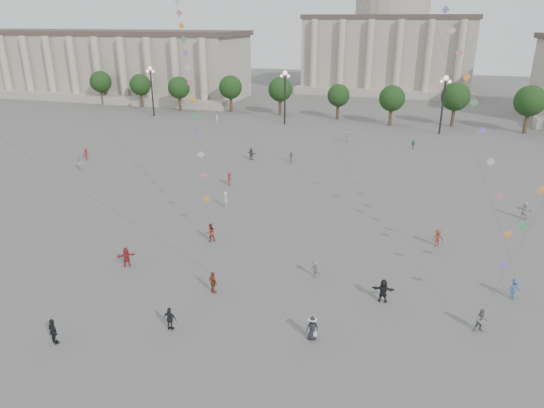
% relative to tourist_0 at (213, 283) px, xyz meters
% --- Properties ---
extents(ground, '(360.00, 360.00, 0.00)m').
position_rel_tourist_0_xyz_m(ground, '(2.56, -5.97, -0.90)').
color(ground, '#565451').
rests_on(ground, ground).
extents(hall_west, '(84.00, 26.22, 17.20)m').
position_rel_tourist_0_xyz_m(hall_west, '(-72.44, 87.93, 7.53)').
color(hall_west, '#AC9F90').
rests_on(hall_west, ground).
extents(hall_central, '(48.30, 34.30, 35.50)m').
position_rel_tourist_0_xyz_m(hall_central, '(2.56, 123.25, 13.33)').
color(hall_central, '#AC9F90').
rests_on(hall_central, ground).
extents(tree_row, '(137.12, 5.12, 8.00)m').
position_rel_tourist_0_xyz_m(tree_row, '(2.56, 72.03, 4.49)').
color(tree_row, '#392B1C').
rests_on(tree_row, ground).
extents(lamp_post_far_west, '(2.00, 0.90, 10.65)m').
position_rel_tourist_0_xyz_m(lamp_post_far_west, '(-42.44, 64.03, 6.45)').
color(lamp_post_far_west, '#262628').
rests_on(lamp_post_far_west, ground).
extents(lamp_post_mid_west, '(2.00, 0.90, 10.65)m').
position_rel_tourist_0_xyz_m(lamp_post_mid_west, '(-12.44, 64.03, 6.45)').
color(lamp_post_mid_west, '#262628').
rests_on(lamp_post_mid_west, ground).
extents(lamp_post_mid_east, '(2.00, 0.90, 10.65)m').
position_rel_tourist_0_xyz_m(lamp_post_mid_east, '(17.56, 64.03, 6.45)').
color(lamp_post_mid_east, '#262628').
rests_on(lamp_post_mid_east, ground).
extents(person_crowd_0, '(0.97, 0.68, 1.52)m').
position_rel_tourist_0_xyz_m(person_crowd_0, '(13.24, 51.50, -0.14)').
color(person_crowd_0, '#396282').
rests_on(person_crowd_0, ground).
extents(person_crowd_1, '(1.12, 1.10, 1.82)m').
position_rel_tourist_0_xyz_m(person_crowd_1, '(-31.67, 25.08, 0.01)').
color(person_crowd_1, '#B4B4AF').
rests_on(person_crowd_1, ground).
extents(person_crowd_2, '(0.83, 1.26, 1.81)m').
position_rel_tourist_0_xyz_m(person_crowd_2, '(-33.99, 29.54, 0.01)').
color(person_crowd_2, maroon).
rests_on(person_crowd_2, ground).
extents(person_crowd_3, '(1.77, 0.67, 1.87)m').
position_rel_tourist_0_xyz_m(person_crowd_3, '(12.83, 2.67, 0.04)').
color(person_crowd_3, black).
rests_on(person_crowd_3, ground).
extents(person_crowd_4, '(1.47, 1.55, 1.75)m').
position_rel_tourist_0_xyz_m(person_crowd_4, '(1.92, 53.01, -0.03)').
color(person_crowd_4, beige).
rests_on(person_crowd_4, ground).
extents(person_crowd_6, '(1.14, 1.00, 1.52)m').
position_rel_tourist_0_xyz_m(person_crowd_6, '(7.08, 4.77, -0.14)').
color(person_crowd_6, slate).
rests_on(person_crowd_6, ground).
extents(person_crowd_7, '(1.88, 1.10, 1.93)m').
position_rel_tourist_0_xyz_m(person_crowd_7, '(25.81, 23.80, 0.07)').
color(person_crowd_7, beige).
rests_on(person_crowd_7, ground).
extents(person_crowd_8, '(1.21, 0.86, 1.70)m').
position_rel_tourist_0_xyz_m(person_crowd_8, '(16.85, 13.94, -0.05)').
color(person_crowd_8, maroon).
rests_on(person_crowd_8, ground).
extents(person_crowd_10, '(0.43, 0.64, 1.74)m').
position_rel_tourist_0_xyz_m(person_crowd_10, '(-26.00, 60.82, -0.03)').
color(person_crowd_10, silver).
rests_on(person_crowd_10, ground).
extents(person_crowd_12, '(1.78, 1.30, 1.86)m').
position_rel_tourist_0_xyz_m(person_crowd_12, '(-10.04, 37.10, 0.03)').
color(person_crowd_12, '#57575B').
rests_on(person_crowd_12, ground).
extents(person_crowd_13, '(0.79, 0.78, 1.83)m').
position_rel_tourist_0_xyz_m(person_crowd_13, '(-6.16, 17.50, 0.02)').
color(person_crowd_13, silver).
rests_on(person_crowd_13, ground).
extents(person_crowd_16, '(1.04, 0.79, 1.64)m').
position_rel_tourist_0_xyz_m(person_crowd_16, '(-3.90, 37.58, -0.08)').
color(person_crowd_16, slate).
rests_on(person_crowd_16, ground).
extents(person_crowd_17, '(0.72, 1.14, 1.69)m').
position_rel_tourist_0_xyz_m(person_crowd_17, '(-8.71, 24.97, -0.06)').
color(person_crowd_17, maroon).
rests_on(person_crowd_17, ground).
extents(tourist_0, '(1.11, 0.97, 1.80)m').
position_rel_tourist_0_xyz_m(tourist_0, '(0.00, 0.00, 0.00)').
color(tourist_0, brown).
rests_on(tourist_0, ground).
extents(tourist_1, '(1.19, 0.87, 1.87)m').
position_rel_tourist_0_xyz_m(tourist_1, '(-7.46, -9.01, 0.04)').
color(tourist_1, black).
rests_on(tourist_1, ground).
extents(tourist_2, '(1.58, 1.41, 1.74)m').
position_rel_tourist_0_xyz_m(tourist_2, '(-8.98, 1.83, -0.03)').
color(tourist_2, '#A02B2C').
rests_on(tourist_2, ground).
extents(tourist_4, '(1.04, 0.49, 1.74)m').
position_rel_tourist_0_xyz_m(tourist_4, '(-0.87, -5.35, -0.03)').
color(tourist_4, black).
rests_on(tourist_4, ground).
extents(kite_flyer_0, '(1.12, 1.10, 1.83)m').
position_rel_tourist_0_xyz_m(kite_flyer_0, '(-4.10, 8.68, 0.01)').
color(kite_flyer_0, brown).
rests_on(kite_flyer_0, ground).
extents(kite_flyer_1, '(1.26, 1.26, 1.75)m').
position_rel_tourist_0_xyz_m(kite_flyer_1, '(22.40, 6.05, -0.02)').
color(kite_flyer_1, '#3A5A82').
rests_on(kite_flyer_1, ground).
extents(kite_flyer_2, '(1.01, 0.89, 1.74)m').
position_rel_tourist_0_xyz_m(kite_flyer_2, '(19.60, 0.80, -0.03)').
color(kite_flyer_2, slate).
rests_on(kite_flyer_2, ground).
extents(hat_person, '(0.99, 0.86, 1.71)m').
position_rel_tourist_0_xyz_m(hat_person, '(8.73, -3.47, -0.01)').
color(hat_person, black).
rests_on(hat_person, ground).
extents(kite_train_west, '(20.75, 31.68, 52.91)m').
position_rel_tourist_0_xyz_m(kite_train_west, '(-14.90, 25.66, 20.62)').
color(kite_train_west, '#3F3F3F').
rests_on(kite_train_west, ground).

